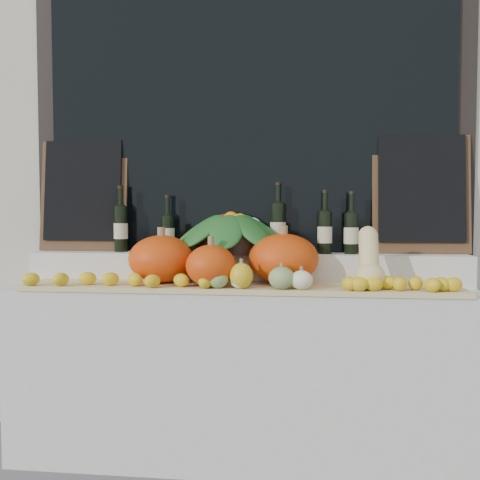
% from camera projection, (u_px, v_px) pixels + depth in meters
% --- Properties ---
extents(storefront_facade, '(7.00, 0.94, 4.50)m').
position_uv_depth(storefront_facade, '(255.00, 54.00, 3.35)').
color(storefront_facade, beige).
rests_on(storefront_facade, ground).
extents(display_sill, '(2.30, 0.55, 0.88)m').
position_uv_depth(display_sill, '(242.00, 372.00, 2.73)').
color(display_sill, silver).
rests_on(display_sill, ground).
extents(rear_tier, '(2.30, 0.25, 0.16)m').
position_uv_depth(rear_tier, '(245.00, 268.00, 2.85)').
color(rear_tier, silver).
rests_on(rear_tier, display_sill).
extents(straw_bedding, '(2.10, 0.32, 0.02)m').
position_uv_depth(straw_bedding, '(239.00, 287.00, 2.58)').
color(straw_bedding, tan).
rests_on(straw_bedding, display_sill).
extents(pumpkin_left, '(0.42, 0.42, 0.24)m').
position_uv_depth(pumpkin_left, '(162.00, 259.00, 2.66)').
color(pumpkin_left, '#E2470B').
rests_on(pumpkin_left, straw_bedding).
extents(pumpkin_right, '(0.39, 0.39, 0.25)m').
position_uv_depth(pumpkin_right, '(283.00, 259.00, 2.63)').
color(pumpkin_right, '#E2470B').
rests_on(pumpkin_right, straw_bedding).
extents(pumpkin_center, '(0.29, 0.29, 0.20)m').
position_uv_depth(pumpkin_center, '(211.00, 266.00, 2.52)').
color(pumpkin_center, '#E2470B').
rests_on(pumpkin_center, straw_bedding).
extents(butternut_squash, '(0.14, 0.20, 0.29)m').
position_uv_depth(butternut_squash, '(369.00, 261.00, 2.47)').
color(butternut_squash, '#EED38C').
rests_on(butternut_squash, straw_bedding).
extents(decorative_gourds, '(0.49, 0.12, 0.14)m').
position_uv_depth(decorative_gourds, '(260.00, 278.00, 2.45)').
color(decorative_gourds, '#30691F').
rests_on(decorative_gourds, straw_bedding).
extents(lemon_heap, '(2.20, 0.16, 0.06)m').
position_uv_depth(lemon_heap, '(236.00, 281.00, 2.47)').
color(lemon_heap, yellow).
rests_on(lemon_heap, straw_bedding).
extents(produce_bowl, '(0.64, 0.64, 0.23)m').
position_uv_depth(produce_bowl, '(231.00, 233.00, 2.83)').
color(produce_bowl, black).
rests_on(produce_bowl, rear_tier).
extents(wine_bottle_far_left, '(0.08, 0.08, 0.36)m').
position_uv_depth(wine_bottle_far_left, '(121.00, 228.00, 2.92)').
color(wine_bottle_far_left, black).
rests_on(wine_bottle_far_left, rear_tier).
extents(wine_bottle_near_left, '(0.08, 0.08, 0.31)m').
position_uv_depth(wine_bottle_near_left, '(168.00, 233.00, 2.91)').
color(wine_bottle_near_left, black).
rests_on(wine_bottle_near_left, rear_tier).
extents(wine_bottle_tall, '(0.08, 0.08, 0.38)m').
position_uv_depth(wine_bottle_tall, '(278.00, 227.00, 2.85)').
color(wine_bottle_tall, black).
rests_on(wine_bottle_tall, rear_tier).
extents(wine_bottle_near_right, '(0.08, 0.08, 0.33)m').
position_uv_depth(wine_bottle_near_right, '(325.00, 232.00, 2.77)').
color(wine_bottle_near_right, black).
rests_on(wine_bottle_near_right, rear_tier).
extents(wine_bottle_far_right, '(0.08, 0.08, 0.32)m').
position_uv_depth(wine_bottle_far_right, '(351.00, 233.00, 2.77)').
color(wine_bottle_far_right, black).
rests_on(wine_bottle_far_right, rear_tier).
extents(chalkboard_left, '(0.50, 0.10, 0.62)m').
position_uv_depth(chalkboard_left, '(83.00, 193.00, 3.00)').
color(chalkboard_left, '#4C331E').
rests_on(chalkboard_left, rear_tier).
extents(chalkboard_right, '(0.50, 0.10, 0.62)m').
position_uv_depth(chalkboard_right, '(421.00, 192.00, 2.79)').
color(chalkboard_right, '#4C331E').
rests_on(chalkboard_right, rear_tier).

